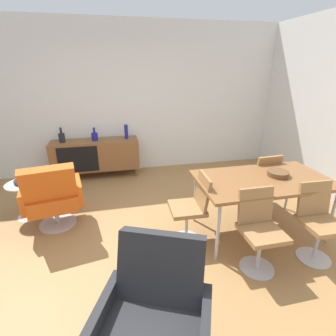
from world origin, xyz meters
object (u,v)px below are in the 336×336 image
(dining_chair_near_window, at_px, (192,206))
(vase_cobalt, at_px, (62,137))
(armchair_black_shell, at_px, (156,313))
(dining_table, at_px, (263,182))
(side_table_round, at_px, (25,196))
(lounge_chair_red, at_px, (52,195))
(sideboard, at_px, (96,155))
(vase_sculptural_dark, at_px, (126,132))
(wooden_bowl_on_table, at_px, (278,173))
(dining_chair_back_right, at_px, (261,178))
(dining_chair_front_left, at_px, (259,228))
(vase_ceramic_small, at_px, (95,136))
(dining_chair_front_right, at_px, (318,219))
(fruit_bowl, at_px, (22,180))

(dining_chair_near_window, bearing_deg, vase_cobalt, 127.39)
(armchair_black_shell, bearing_deg, dining_table, 39.43)
(dining_chair_near_window, distance_m, side_table_round, 2.34)
(lounge_chair_red, distance_m, armchair_black_shell, 2.16)
(sideboard, bearing_deg, vase_sculptural_dark, 0.18)
(vase_sculptural_dark, xyz_separation_m, side_table_round, (-1.51, -1.28, -0.53))
(wooden_bowl_on_table, bearing_deg, vase_sculptural_dark, 127.16)
(dining_chair_near_window, bearing_deg, dining_chair_back_right, 24.31)
(vase_sculptural_dark, distance_m, dining_chair_front_left, 3.09)
(dining_chair_back_right, xyz_separation_m, armchair_black_shell, (-1.90, -1.83, -0.00))
(vase_cobalt, height_order, dining_chair_near_window, vase_cobalt)
(vase_ceramic_small, bearing_deg, dining_chair_front_right, -49.65)
(vase_cobalt, distance_m, dining_table, 3.49)
(sideboard, xyz_separation_m, vase_cobalt, (-0.55, 0.00, 0.37))
(dining_chair_front_right, bearing_deg, dining_chair_near_window, 155.84)
(dining_table, distance_m, armchair_black_shell, 2.01)
(vase_sculptural_dark, distance_m, armchair_black_shell, 3.58)
(vase_cobalt, xyz_separation_m, dining_chair_back_right, (2.99, -1.73, -0.34))
(vase_ceramic_small, height_order, dining_chair_front_left, vase_ceramic_small)
(vase_ceramic_small, distance_m, side_table_round, 1.65)
(dining_chair_front_left, bearing_deg, dining_chair_back_right, 57.81)
(vase_sculptural_dark, xyz_separation_m, lounge_chair_red, (-1.07, -1.64, -0.39))
(side_table_round, bearing_deg, armchair_black_shell, -57.61)
(dining_chair_front_left, xyz_separation_m, dining_chair_back_right, (0.70, 1.12, 0.00))
(vase_ceramic_small, relative_size, lounge_chair_red, 0.26)
(dining_table, height_order, dining_chair_back_right, dining_chair_back_right)
(vase_cobalt, distance_m, lounge_chair_red, 1.68)
(vase_cobalt, bearing_deg, dining_chair_near_window, -52.61)
(dining_chair_back_right, relative_size, fruit_bowl, 4.28)
(vase_cobalt, bearing_deg, lounge_chair_red, -86.84)
(dining_chair_back_right, bearing_deg, dining_chair_near_window, -155.69)
(wooden_bowl_on_table, xyz_separation_m, dining_chair_back_right, (0.13, 0.52, -0.30))
(dining_chair_front_right, distance_m, fruit_bowl, 3.69)
(dining_chair_front_right, relative_size, fruit_bowl, 4.28)
(vase_sculptural_dark, bearing_deg, armchair_black_shell, -91.04)
(dining_chair_front_left, height_order, armchair_black_shell, armchair_black_shell)
(vase_cobalt, distance_m, dining_chair_front_right, 4.14)
(dining_chair_back_right, height_order, fruit_bowl, dining_chair_back_right)
(vase_sculptural_dark, relative_size, dining_chair_front_right, 0.31)
(vase_cobalt, relative_size, fruit_bowl, 1.35)
(sideboard, relative_size, vase_cobalt, 5.93)
(dining_chair_front_right, height_order, fruit_bowl, dining_chair_front_right)
(armchair_black_shell, bearing_deg, lounge_chair_red, 117.55)
(wooden_bowl_on_table, relative_size, dining_chair_near_window, 0.30)
(sideboard, distance_m, dining_table, 3.10)
(sideboard, xyz_separation_m, side_table_round, (-0.91, -1.28, -0.12))
(vase_sculptural_dark, distance_m, vase_ceramic_small, 0.59)
(lounge_chair_red, bearing_deg, dining_chair_front_left, -28.77)
(vase_cobalt, xyz_separation_m, vase_sculptural_dark, (1.16, -0.00, 0.04))
(vase_ceramic_small, bearing_deg, dining_chair_front_left, -58.92)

